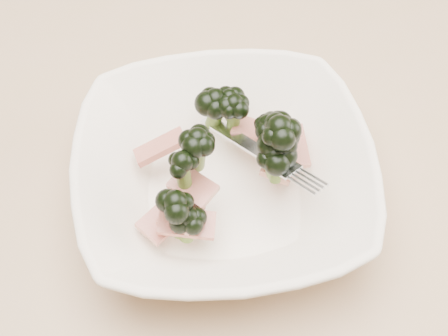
# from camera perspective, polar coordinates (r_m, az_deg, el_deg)

# --- Properties ---
(dining_table) EXTENTS (1.20, 0.80, 0.75)m
(dining_table) POSITION_cam_1_polar(r_m,az_deg,el_deg) (0.77, -6.21, -4.39)
(dining_table) COLOR tan
(dining_table) RESTS_ON ground
(broccoli_dish) EXTENTS (0.37, 0.37, 0.12)m
(broccoli_dish) POSITION_cam_1_polar(r_m,az_deg,el_deg) (0.63, 0.17, -0.43)
(broccoli_dish) COLOR white
(broccoli_dish) RESTS_ON dining_table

